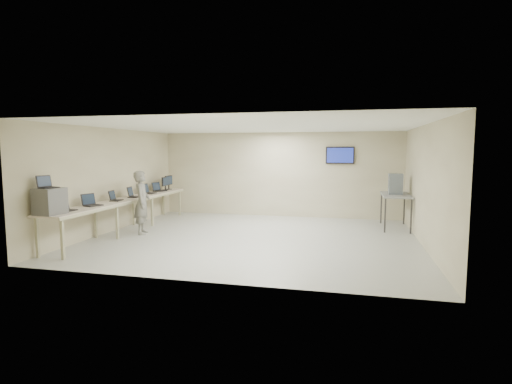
% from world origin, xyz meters
% --- Properties ---
extents(room, '(8.01, 7.01, 2.81)m').
position_xyz_m(room, '(0.03, 0.06, 1.41)').
color(room, '#B6BAA2').
rests_on(room, ground).
extents(workbench, '(0.76, 6.00, 0.90)m').
position_xyz_m(workbench, '(-3.59, 0.00, 0.83)').
color(workbench, beige).
rests_on(workbench, ground).
extents(equipment_box, '(0.50, 0.56, 0.54)m').
position_xyz_m(equipment_box, '(-3.65, -2.73, 1.17)').
color(equipment_box, '#606060').
rests_on(equipment_box, workbench).
extents(laptop_on_box, '(0.36, 0.39, 0.26)m').
position_xyz_m(laptop_on_box, '(-3.70, -2.73, 1.51)').
color(laptop_on_box, black).
rests_on(laptop_on_box, equipment_box).
extents(laptop_0, '(0.31, 0.36, 0.27)m').
position_xyz_m(laptop_0, '(-3.66, -2.26, 0.97)').
color(laptop_0, black).
rests_on(laptop_0, workbench).
extents(laptop_1, '(0.42, 0.44, 0.29)m').
position_xyz_m(laptop_1, '(-3.62, -1.44, 0.97)').
color(laptop_1, black).
rests_on(laptop_1, workbench).
extents(laptop_2, '(0.32, 0.37, 0.27)m').
position_xyz_m(laptop_2, '(-3.64, -0.45, 0.97)').
color(laptop_2, black).
rests_on(laptop_2, workbench).
extents(laptop_3, '(0.37, 0.41, 0.29)m').
position_xyz_m(laptop_3, '(-3.60, 0.38, 0.97)').
color(laptop_3, black).
rests_on(laptop_3, workbench).
extents(laptop_4, '(0.34, 0.40, 0.30)m').
position_xyz_m(laptop_4, '(-3.63, 1.30, 0.98)').
color(laptop_4, black).
rests_on(laptop_4, workbench).
extents(laptop_5, '(0.39, 0.43, 0.29)m').
position_xyz_m(laptop_5, '(-3.64, 2.00, 0.98)').
color(laptop_5, black).
rests_on(laptop_5, workbench).
extents(monitor_near, '(0.19, 0.44, 0.43)m').
position_xyz_m(monitor_near, '(-3.60, 2.42, 1.16)').
color(monitor_near, black).
rests_on(monitor_near, workbench).
extents(monitor_far, '(0.21, 0.47, 0.46)m').
position_xyz_m(monitor_far, '(-3.60, 2.67, 1.18)').
color(monitor_far, black).
rests_on(monitor_far, workbench).
extents(soldier, '(0.58, 0.71, 1.68)m').
position_xyz_m(soldier, '(-3.01, -0.18, 0.84)').
color(soldier, '#5C5F55').
rests_on(soldier, ground).
extents(side_table, '(0.76, 1.63, 0.98)m').
position_xyz_m(side_table, '(3.60, 2.17, 0.91)').
color(side_table, gray).
rests_on(side_table, ground).
extents(storage_bins, '(0.37, 0.41, 0.58)m').
position_xyz_m(storage_bins, '(3.58, 2.17, 1.27)').
color(storage_bins, slate).
rests_on(storage_bins, side_table).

